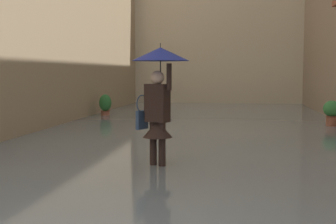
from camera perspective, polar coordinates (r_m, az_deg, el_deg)
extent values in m
plane|color=slate|center=(12.95, 3.82, -2.52)|extent=(60.00, 60.00, 0.00)
cube|color=slate|center=(12.95, 3.82, -2.28)|extent=(9.19, 27.27, 0.11)
cube|color=#4C4233|center=(7.95, -1.82, -6.89)|extent=(0.20, 0.26, 0.10)
cylinder|color=black|center=(7.87, -1.83, -3.88)|extent=(0.16, 0.16, 0.75)
cube|color=#4C4233|center=(7.85, -0.73, -7.04)|extent=(0.20, 0.26, 0.10)
cylinder|color=black|center=(7.77, -0.74, -3.99)|extent=(0.16, 0.16, 0.75)
cube|color=black|center=(7.74, -1.30, 1.11)|extent=(0.44, 0.36, 0.63)
cone|color=black|center=(7.79, -1.29, -2.10)|extent=(0.66, 0.66, 0.28)
sphere|color=#DBB293|center=(7.73, -1.30, 4.26)|extent=(0.23, 0.23, 0.23)
cylinder|color=black|center=(7.60, 0.13, 4.33)|extent=(0.11, 0.11, 0.44)
cylinder|color=black|center=(7.87, -2.68, 1.73)|extent=(0.11, 0.11, 0.48)
cylinder|color=black|center=(7.69, -0.93, 5.29)|extent=(0.02, 0.02, 0.49)
cone|color=navy|center=(7.70, -0.94, 7.13)|extent=(0.96, 0.96, 0.22)
cylinder|color=black|center=(7.71, -0.94, 8.17)|extent=(0.01, 0.01, 0.08)
cube|color=#334766|center=(7.93, -3.22, -0.96)|extent=(0.17, 0.28, 0.32)
torus|color=#334766|center=(7.91, -3.23, 1.06)|extent=(0.14, 0.28, 0.30)
cylinder|color=#9E563D|center=(16.98, -7.70, -0.34)|extent=(0.31, 0.31, 0.26)
torus|color=brown|center=(16.97, -7.71, 0.10)|extent=(0.34, 0.34, 0.04)
ellipsoid|color=#2D7033|center=(16.94, -7.72, 1.13)|extent=(0.44, 0.44, 0.61)
cylinder|color=#9E563D|center=(14.40, 19.48, -1.28)|extent=(0.33, 0.33, 0.38)
torus|color=brown|center=(14.39, 19.50, -0.53)|extent=(0.36, 0.36, 0.04)
ellipsoid|color=#387F3D|center=(14.37, 19.52, 0.40)|extent=(0.51, 0.51, 0.47)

